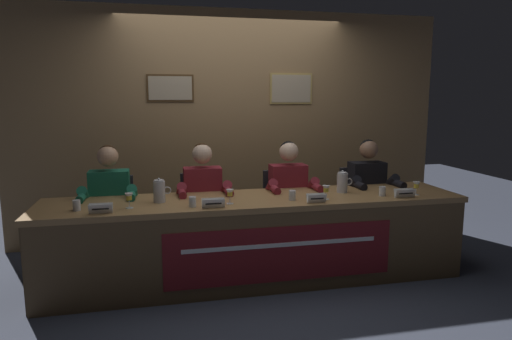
# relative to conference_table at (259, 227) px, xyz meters

# --- Properties ---
(ground_plane) EXTENTS (12.00, 12.00, 0.00)m
(ground_plane) POSITION_rel_conference_table_xyz_m (-0.00, 0.11, -0.52)
(ground_plane) COLOR #383D4C
(wall_back_panelled) EXTENTS (4.94, 0.14, 2.60)m
(wall_back_panelled) POSITION_rel_conference_table_xyz_m (-0.00, 1.41, 0.78)
(wall_back_panelled) COLOR #937047
(wall_back_panelled) RESTS_ON ground_plane
(conference_table) EXTENTS (3.74, 0.78, 0.75)m
(conference_table) POSITION_rel_conference_table_xyz_m (0.00, 0.00, 0.00)
(conference_table) COLOR olive
(conference_table) RESTS_ON ground_plane
(chair_far_left) EXTENTS (0.44, 0.45, 0.88)m
(chair_far_left) POSITION_rel_conference_table_xyz_m (-1.29, 0.69, -0.10)
(chair_far_left) COLOR black
(chair_far_left) RESTS_ON ground_plane
(panelist_far_left) EXTENTS (0.51, 0.48, 1.21)m
(panelist_far_left) POSITION_rel_conference_table_xyz_m (-1.29, 0.49, 0.18)
(panelist_far_left) COLOR black
(panelist_far_left) RESTS_ON ground_plane
(nameplate_far_left) EXTENTS (0.18, 0.06, 0.08)m
(nameplate_far_left) POSITION_rel_conference_table_xyz_m (-1.29, -0.17, 0.27)
(nameplate_far_left) COLOR white
(nameplate_far_left) RESTS_ON conference_table
(juice_glass_far_left) EXTENTS (0.06, 0.06, 0.12)m
(juice_glass_far_left) POSITION_rel_conference_table_xyz_m (-1.08, -0.04, 0.32)
(juice_glass_far_left) COLOR white
(juice_glass_far_left) RESTS_ON conference_table
(water_cup_far_left) EXTENTS (0.06, 0.06, 0.08)m
(water_cup_far_left) POSITION_rel_conference_table_xyz_m (-1.48, -0.03, 0.27)
(water_cup_far_left) COLOR silver
(water_cup_far_left) RESTS_ON conference_table
(chair_center_left) EXTENTS (0.44, 0.45, 0.88)m
(chair_center_left) POSITION_rel_conference_table_xyz_m (-0.43, 0.69, -0.10)
(chair_center_left) COLOR black
(chair_center_left) RESTS_ON ground_plane
(panelist_center_left) EXTENTS (0.51, 0.48, 1.21)m
(panelist_center_left) POSITION_rel_conference_table_xyz_m (-0.43, 0.49, 0.18)
(panelist_center_left) COLOR black
(panelist_center_left) RESTS_ON ground_plane
(nameplate_center_left) EXTENTS (0.18, 0.06, 0.08)m
(nameplate_center_left) POSITION_rel_conference_table_xyz_m (-0.42, -0.18, 0.27)
(nameplate_center_left) COLOR white
(nameplate_center_left) RESTS_ON conference_table
(juice_glass_center_left) EXTENTS (0.06, 0.06, 0.12)m
(juice_glass_center_left) POSITION_rel_conference_table_xyz_m (-0.27, -0.07, 0.32)
(juice_glass_center_left) COLOR white
(juice_glass_center_left) RESTS_ON conference_table
(water_cup_center_left) EXTENTS (0.06, 0.06, 0.08)m
(water_cup_center_left) POSITION_rel_conference_table_xyz_m (-0.58, -0.11, 0.27)
(water_cup_center_left) COLOR silver
(water_cup_center_left) RESTS_ON conference_table
(chair_center_right) EXTENTS (0.44, 0.45, 0.88)m
(chair_center_right) POSITION_rel_conference_table_xyz_m (0.43, 0.69, -0.10)
(chair_center_right) COLOR black
(chair_center_right) RESTS_ON ground_plane
(panelist_center_right) EXTENTS (0.51, 0.48, 1.21)m
(panelist_center_right) POSITION_rel_conference_table_xyz_m (0.43, 0.49, 0.18)
(panelist_center_right) COLOR black
(panelist_center_right) RESTS_ON ground_plane
(nameplate_center_right) EXTENTS (0.16, 0.06, 0.08)m
(nameplate_center_right) POSITION_rel_conference_table_xyz_m (0.45, -0.19, 0.27)
(nameplate_center_right) COLOR white
(nameplate_center_right) RESTS_ON conference_table
(juice_glass_center_right) EXTENTS (0.06, 0.06, 0.12)m
(juice_glass_center_right) POSITION_rel_conference_table_xyz_m (0.58, -0.08, 0.32)
(juice_glass_center_right) COLOR white
(juice_glass_center_right) RESTS_ON conference_table
(water_cup_center_right) EXTENTS (0.06, 0.06, 0.08)m
(water_cup_center_right) POSITION_rel_conference_table_xyz_m (0.29, -0.04, 0.27)
(water_cup_center_right) COLOR silver
(water_cup_center_right) RESTS_ON conference_table
(chair_far_right) EXTENTS (0.44, 0.45, 0.88)m
(chair_far_right) POSITION_rel_conference_table_xyz_m (1.29, 0.69, -0.10)
(chair_far_right) COLOR black
(chair_far_right) RESTS_ON ground_plane
(panelist_far_right) EXTENTS (0.51, 0.48, 1.21)m
(panelist_far_right) POSITION_rel_conference_table_xyz_m (1.29, 0.49, 0.18)
(panelist_far_right) COLOR black
(panelist_far_right) RESTS_ON ground_plane
(nameplate_far_right) EXTENTS (0.19, 0.06, 0.08)m
(nameplate_far_right) POSITION_rel_conference_table_xyz_m (1.30, -0.16, 0.27)
(nameplate_far_right) COLOR white
(nameplate_far_right) RESTS_ON conference_table
(juice_glass_far_right) EXTENTS (0.06, 0.06, 0.12)m
(juice_glass_far_right) POSITION_rel_conference_table_xyz_m (1.45, -0.08, 0.32)
(juice_glass_far_right) COLOR white
(juice_glass_far_right) RESTS_ON conference_table
(water_cup_far_right) EXTENTS (0.06, 0.06, 0.08)m
(water_cup_far_right) POSITION_rel_conference_table_xyz_m (1.13, -0.05, 0.27)
(water_cup_far_right) COLOR silver
(water_cup_far_right) RESTS_ON conference_table
(water_pitcher_left_side) EXTENTS (0.15, 0.10, 0.21)m
(water_pitcher_left_side) POSITION_rel_conference_table_xyz_m (-0.84, 0.13, 0.33)
(water_pitcher_left_side) COLOR silver
(water_pitcher_left_side) RESTS_ON conference_table
(water_pitcher_right_side) EXTENTS (0.15, 0.10, 0.21)m
(water_pitcher_right_side) POSITION_rel_conference_table_xyz_m (0.84, 0.17, 0.33)
(water_pitcher_right_side) COLOR silver
(water_pitcher_right_side) RESTS_ON conference_table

